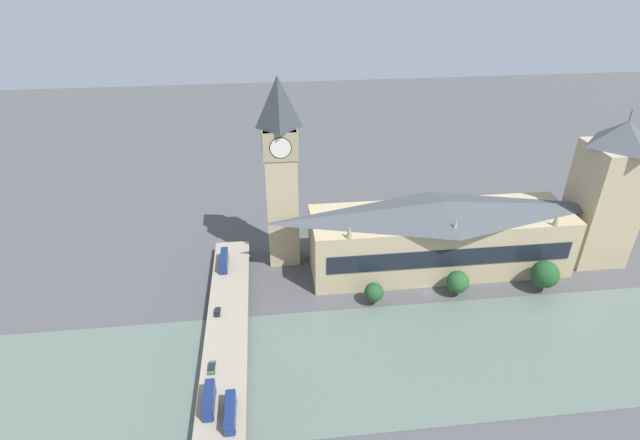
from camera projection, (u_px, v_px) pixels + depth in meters
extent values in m
plane|color=#4C4C4F|center=(428.00, 293.00, 178.45)|extent=(600.00, 600.00, 0.00)
cube|color=slate|center=(458.00, 354.00, 152.05)|extent=(49.11, 360.00, 0.30)
cube|color=tan|center=(439.00, 241.00, 187.47)|extent=(26.28, 96.29, 22.81)
cube|color=black|center=(451.00, 258.00, 175.45)|extent=(0.40, 88.59, 6.84)
pyramid|color=#474C51|center=(444.00, 208.00, 180.51)|extent=(25.76, 94.37, 5.16)
cone|color=#9E8966|center=(557.00, 219.00, 173.69)|extent=(2.20, 2.20, 5.00)
cone|color=#9E8966|center=(455.00, 225.00, 170.09)|extent=(2.20, 2.20, 5.00)
cone|color=#9E8966|center=(349.00, 231.00, 166.49)|extent=(2.20, 2.20, 5.00)
cube|color=tan|center=(282.00, 197.00, 184.36)|extent=(11.42, 11.42, 53.99)
cube|color=tan|center=(280.00, 141.00, 173.49)|extent=(12.10, 12.10, 10.28)
cylinder|color=black|center=(280.00, 148.00, 168.41)|extent=(0.50, 7.60, 7.60)
cylinder|color=silver|center=(280.00, 148.00, 168.31)|extent=(0.62, 7.04, 7.04)
cylinder|color=black|center=(279.00, 136.00, 178.56)|extent=(0.50, 7.60, 7.60)
cylinder|color=silver|center=(279.00, 135.00, 178.66)|extent=(0.62, 7.04, 7.04)
cylinder|color=black|center=(297.00, 141.00, 174.06)|extent=(7.60, 0.50, 7.60)
cylinder|color=silver|center=(297.00, 141.00, 174.08)|extent=(7.04, 0.62, 7.04)
cylinder|color=black|center=(263.00, 142.00, 172.91)|extent=(7.60, 0.50, 7.60)
cylinder|color=silver|center=(262.00, 142.00, 172.89)|extent=(7.04, 0.62, 7.04)
pyramid|color=#383D42|center=(278.00, 102.00, 166.51)|extent=(11.65, 11.65, 17.76)
cube|color=tan|center=(602.00, 204.00, 187.65)|extent=(19.87, 19.87, 46.65)
pyramid|color=#474C51|center=(625.00, 134.00, 173.82)|extent=(19.87, 19.87, 8.94)
cylinder|color=#333338|center=(631.00, 116.00, 170.60)|extent=(0.30, 0.30, 4.00)
cube|color=gray|center=(225.00, 370.00, 144.31)|extent=(3.00, 11.07, 3.67)
cube|color=gray|center=(231.00, 277.00, 183.59)|extent=(3.00, 11.07, 3.67)
cube|color=gray|center=(224.00, 364.00, 143.10)|extent=(130.22, 13.03, 1.20)
cube|color=navy|center=(210.00, 403.00, 128.87)|extent=(10.36, 2.55, 1.96)
cube|color=black|center=(209.00, 402.00, 128.67)|extent=(9.33, 2.61, 0.86)
cube|color=navy|center=(209.00, 397.00, 127.80)|extent=(10.16, 2.55, 2.31)
cube|color=black|center=(209.00, 397.00, 127.75)|extent=(9.33, 2.61, 1.11)
cube|color=navy|center=(208.00, 394.00, 127.19)|extent=(10.05, 2.42, 0.16)
cylinder|color=black|center=(216.00, 391.00, 133.17)|extent=(1.04, 0.28, 1.04)
cylinder|color=black|center=(207.00, 392.00, 132.94)|extent=(1.04, 0.28, 1.04)
cylinder|color=black|center=(213.00, 418.00, 125.76)|extent=(1.04, 0.28, 1.04)
cylinder|color=black|center=(204.00, 419.00, 125.53)|extent=(1.04, 0.28, 1.04)
cube|color=navy|center=(231.00, 415.00, 125.57)|extent=(10.91, 2.59, 1.91)
cube|color=black|center=(230.00, 414.00, 125.38)|extent=(9.82, 2.65, 0.84)
cube|color=navy|center=(230.00, 409.00, 124.54)|extent=(10.69, 2.59, 2.25)
cube|color=black|center=(230.00, 409.00, 124.48)|extent=(9.82, 2.65, 1.08)
cube|color=navy|center=(229.00, 406.00, 123.94)|extent=(10.58, 2.46, 0.16)
cylinder|color=black|center=(236.00, 402.00, 130.02)|extent=(1.14, 0.28, 1.14)
cylinder|color=black|center=(227.00, 403.00, 129.79)|extent=(1.14, 0.28, 1.14)
cylinder|color=black|center=(235.00, 432.00, 122.29)|extent=(1.14, 0.28, 1.14)
cylinder|color=black|center=(225.00, 433.00, 122.06)|extent=(1.14, 0.28, 1.14)
cube|color=navy|center=(224.00, 263.00, 183.73)|extent=(11.53, 2.55, 1.94)
cube|color=black|center=(224.00, 262.00, 183.54)|extent=(10.38, 2.61, 0.85)
cube|color=navy|center=(224.00, 258.00, 182.68)|extent=(11.30, 2.55, 2.28)
cube|color=black|center=(224.00, 258.00, 182.62)|extent=(10.38, 2.61, 1.09)
cube|color=navy|center=(223.00, 255.00, 182.07)|extent=(11.19, 2.42, 0.16)
cylinder|color=black|center=(228.00, 257.00, 188.45)|extent=(1.14, 0.28, 1.14)
cylinder|color=black|center=(222.00, 258.00, 188.22)|extent=(1.14, 0.28, 1.14)
cylinder|color=black|center=(227.00, 272.00, 180.19)|extent=(1.14, 0.28, 1.14)
cylinder|color=black|center=(221.00, 272.00, 179.96)|extent=(1.14, 0.28, 1.14)
cube|color=#2D5638|center=(212.00, 368.00, 140.46)|extent=(4.78, 1.85, 0.57)
cube|color=black|center=(212.00, 367.00, 140.08)|extent=(2.49, 1.67, 0.46)
cylinder|color=black|center=(215.00, 363.00, 142.27)|extent=(0.70, 0.22, 0.70)
cylinder|color=black|center=(210.00, 363.00, 142.11)|extent=(0.70, 0.22, 0.70)
cylinder|color=black|center=(215.00, 373.00, 139.00)|extent=(0.70, 0.22, 0.70)
cylinder|color=black|center=(208.00, 373.00, 138.84)|extent=(0.70, 0.22, 0.70)
cube|color=black|center=(218.00, 312.00, 161.07)|extent=(4.12, 1.75, 0.72)
cube|color=black|center=(217.00, 311.00, 160.67)|extent=(2.14, 1.57, 0.45)
cylinder|color=black|center=(220.00, 309.00, 162.61)|extent=(0.72, 0.22, 0.72)
cylinder|color=black|center=(215.00, 310.00, 162.46)|extent=(0.72, 0.22, 0.72)
cylinder|color=black|center=(220.00, 316.00, 159.93)|extent=(0.72, 0.22, 0.72)
cylinder|color=black|center=(215.00, 316.00, 159.78)|extent=(0.72, 0.22, 0.72)
cylinder|color=brown|center=(373.00, 301.00, 172.70)|extent=(0.70, 0.70, 2.15)
sphere|color=#1E4C23|center=(374.00, 292.00, 170.74)|extent=(6.72, 6.72, 6.72)
cylinder|color=brown|center=(456.00, 292.00, 176.94)|extent=(0.70, 0.70, 2.30)
sphere|color=#235628|center=(458.00, 282.00, 174.69)|extent=(7.94, 7.94, 7.94)
cylinder|color=brown|center=(541.00, 287.00, 178.83)|extent=(0.70, 0.70, 3.07)
sphere|color=#1E4C23|center=(545.00, 274.00, 175.99)|extent=(9.78, 9.78, 9.78)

